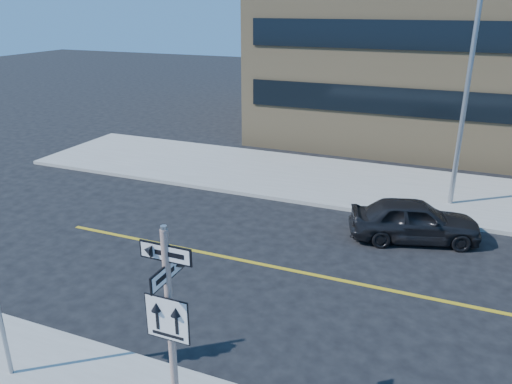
% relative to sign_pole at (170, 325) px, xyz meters
% --- Properties ---
extents(ground, '(120.00, 120.00, 0.00)m').
position_rel_sign_pole_xyz_m(ground, '(0.00, 2.51, -2.44)').
color(ground, black).
rests_on(ground, ground).
extents(sign_pole, '(0.92, 0.92, 4.06)m').
position_rel_sign_pole_xyz_m(sign_pole, '(0.00, 0.00, 0.00)').
color(sign_pole, beige).
rests_on(sign_pole, near_sidewalk).
extents(parked_car_a, '(2.77, 4.45, 1.41)m').
position_rel_sign_pole_xyz_m(parked_car_a, '(2.98, 9.99, -1.73)').
color(parked_car_a, black).
rests_on(parked_car_a, ground).
extents(streetlight_a, '(0.55, 2.25, 8.00)m').
position_rel_sign_pole_xyz_m(streetlight_a, '(4.00, 13.27, 2.32)').
color(streetlight_a, gray).
rests_on(streetlight_a, far_sidewalk).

